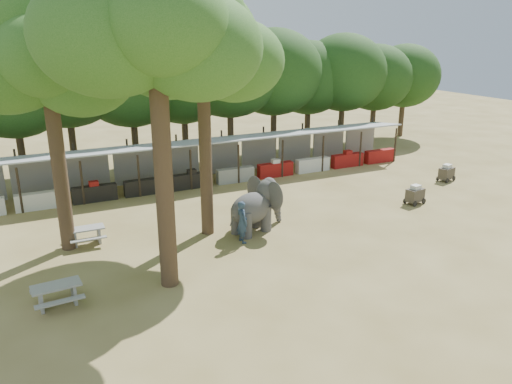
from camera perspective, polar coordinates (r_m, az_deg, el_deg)
name	(u,v)px	position (r m, az deg, el deg)	size (l,w,h in m)	color
ground	(335,274)	(19.77, 9.07, -9.19)	(100.00, 100.00, 0.00)	brown
vendor_stalls	(208,163)	(30.95, -5.48, 3.37)	(28.00, 2.99, 2.80)	#999DA0
yard_tree_left	(40,51)	(21.51, -23.42, 14.56)	(7.10, 6.90, 11.02)	#332316
yard_tree_center	(149,22)	(16.99, -12.17, 18.46)	(7.10, 6.90, 12.04)	#332316
yard_tree_back	(197,41)	(21.70, -6.74, 16.78)	(7.10, 6.90, 11.36)	#332316
backdrop_trees	(180,84)	(35.01, -8.73, 12.16)	(46.46, 5.95, 8.33)	#332316
elephant	(257,206)	(23.15, 0.12, -1.57)	(3.24, 2.39, 2.41)	#3B3939
handler	(242,222)	(21.91, -1.59, -3.43)	(0.69, 0.46, 1.92)	#26384C
picnic_table_near	(57,292)	(18.48, -21.80, -10.58)	(1.69, 1.55, 0.80)	gray
picnic_table_far	(87,233)	(23.13, -18.78, -4.49)	(1.52, 1.37, 0.75)	gray
cart_front	(415,194)	(28.24, 17.72, -0.27)	(1.19, 0.90, 1.05)	#362D23
cart_back	(447,173)	(33.20, 20.95, 2.07)	(1.24, 0.97, 1.06)	#362D23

